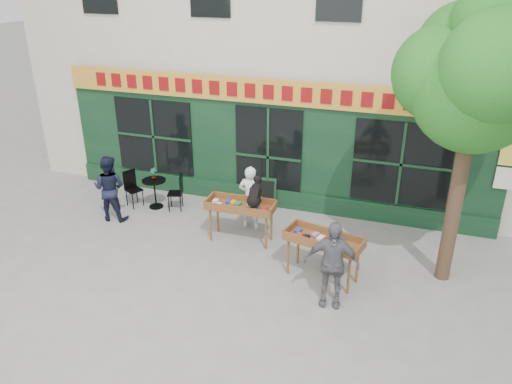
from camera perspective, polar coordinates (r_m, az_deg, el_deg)
ground at (r=11.12m, az=-2.22°, el=-6.51°), size 80.00×80.00×0.00m
street_tree at (r=9.42m, az=24.39°, el=12.50°), size 3.05×2.90×5.60m
book_cart_center at (r=11.07m, az=-1.75°, el=-1.79°), size 1.51×0.65×0.99m
dog at (r=10.72m, az=-0.12°, el=0.07°), size 0.35×0.61×0.60m
woman at (r=11.64m, az=-0.64°, el=-0.64°), size 0.58×0.38×1.56m
book_cart_right at (r=9.82m, az=7.71°, el=-5.69°), size 1.60×0.95×0.99m
man_right at (r=9.14m, az=8.63°, el=-8.11°), size 1.03×0.53×1.69m
bistro_table at (r=12.97m, az=-11.52°, el=0.46°), size 0.60×0.60×0.76m
bistro_chair_left at (r=13.23m, az=-14.02°, el=0.77°), size 0.49×0.49×0.95m
bistro_chair_right at (r=12.74m, az=-8.87°, el=0.28°), size 0.46×0.45×0.95m
potted_plant at (r=12.82m, az=-11.66°, el=2.02°), size 0.19×0.15×0.32m
man_left at (r=12.53m, az=-16.41°, el=0.42°), size 0.87×0.72×1.64m
chalkboard at (r=12.77m, az=1.04°, el=-0.12°), size 0.57×0.23×0.79m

